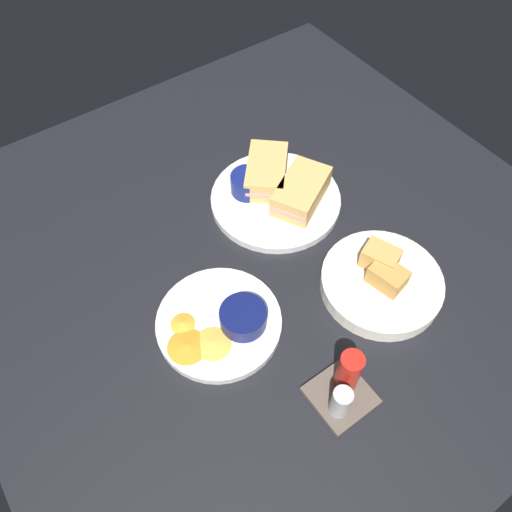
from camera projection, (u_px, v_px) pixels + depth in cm
name	position (u px, v px, depth cm)	size (l,w,h in cm)	color
ground_plane	(265.00, 249.00, 95.99)	(110.00, 110.00, 3.00)	black
plate_sandwich_main	(276.00, 199.00, 100.23)	(25.84, 25.84, 1.60)	silver
sandwich_half_near	(301.00, 191.00, 97.21)	(15.05, 12.88, 4.80)	tan
sandwich_half_far	(266.00, 172.00, 100.25)	(14.30, 14.77, 4.80)	tan
ramekin_dark_sauce	(248.00, 183.00, 98.80)	(6.78, 6.78, 4.03)	navy
spoon_by_dark_ramekin	(275.00, 187.00, 100.58)	(9.30, 6.18, 0.80)	silver
plate_chips_companion	(219.00, 323.00, 84.27)	(21.14, 21.14, 1.60)	silver
ramekin_light_gravy	(243.00, 317.00, 81.99)	(7.80, 7.80, 3.27)	#0C144C
spoon_by_gravy_ramekin	(246.00, 320.00, 83.21)	(8.69, 7.23, 0.80)	silver
plantain_chip_scatter	(196.00, 341.00, 81.14)	(11.50, 11.69, 0.60)	gold
bread_basket_rear	(381.00, 281.00, 87.67)	(21.23, 21.23, 7.14)	silver
condiment_caddy	(344.00, 386.00, 75.18)	(9.00, 9.00, 9.50)	brown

